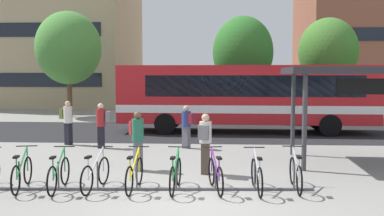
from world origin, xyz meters
name	(u,v)px	position (x,y,z in m)	size (l,w,h in m)	color
ground	(189,201)	(0.00, 0.00, 0.00)	(200.00, 200.00, 0.00)	gray
bus_lane_asphalt	(203,132)	(0.00, 11.14, 0.00)	(80.00, 7.20, 0.01)	#232326
city_bus	(244,95)	(1.95, 11.14, 1.78)	(12.08, 2.84, 3.20)	red
bike_rack	(117,187)	(-1.77, 0.77, 0.09)	(9.42, 0.56, 0.70)	#47474C
parked_bicycle_green_2	(22,174)	(-4.09, 0.72, 0.38)	(0.52, 1.71, 0.99)	black
parked_bicycle_green_3	(59,175)	(-3.17, 0.70, 0.38)	(0.52, 1.72, 0.99)	black
parked_bicycle_silver_4	(96,174)	(-2.30, 0.78, 0.38)	(0.52, 1.72, 0.99)	black
parked_bicycle_yellow_5	(134,175)	(-1.36, 0.79, 0.38)	(0.52, 1.72, 0.99)	black
parked_bicycle_green_6	(176,175)	(-0.37, 0.80, 0.38)	(0.52, 1.72, 0.99)	black
parked_bicycle_purple_7	(215,175)	(0.58, 0.85, 0.38)	(0.54, 1.70, 0.99)	black
parked_bicycle_silver_8	(257,176)	(1.56, 0.84, 0.38)	(0.52, 1.72, 0.99)	black
parked_bicycle_silver_9	(296,174)	(2.51, 1.05, 0.38)	(0.52, 1.72, 0.99)	black
transit_shelter	(375,74)	(5.48, 4.16, 2.80)	(5.52, 3.46, 3.00)	#38383D
commuter_olive_pack_0	(67,120)	(-5.26, 7.11, 1.00)	(0.60, 0.51, 1.74)	black
commuter_grey_pack_1	(102,122)	(-3.70, 6.46, 0.98)	(0.57, 0.41, 1.70)	black
commuter_red_pack_2	(137,136)	(-1.67, 2.86, 1.00)	(0.54, 0.61, 1.73)	#565660
commuter_maroon_pack_3	(187,124)	(-0.49, 6.56, 0.93)	(0.61, 0.53, 1.62)	#565660
commuter_grey_pack_4	(205,139)	(0.30, 2.50, 0.98)	(0.40, 0.57, 1.70)	#47382D
street_tree_0	(328,51)	(7.50, 17.31, 4.19)	(3.59, 3.59, 6.25)	brown
street_tree_2	(243,53)	(2.21, 16.29, 4.08)	(3.61, 3.61, 6.26)	brown
street_tree_3	(69,48)	(-8.93, 17.76, 4.48)	(4.20, 4.20, 6.85)	brown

